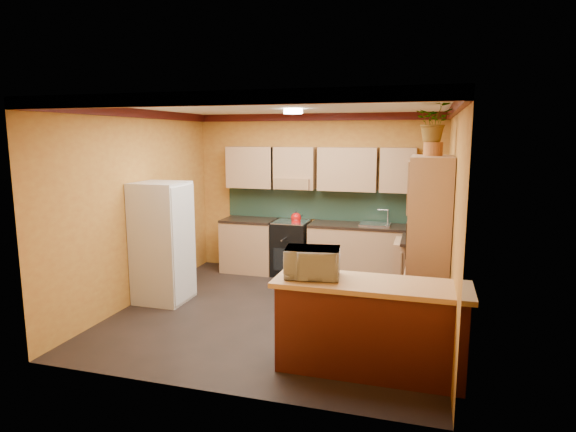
% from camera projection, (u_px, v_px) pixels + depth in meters
% --- Properties ---
extents(room_shell, '(4.24, 4.24, 2.72)m').
position_uv_depth(room_shell, '(288.00, 155.00, 6.33)').
color(room_shell, black).
rests_on(room_shell, ground).
extents(base_cabinets_back, '(3.65, 0.60, 0.88)m').
position_uv_depth(base_cabinets_back, '(327.00, 251.00, 7.98)').
color(base_cabinets_back, tan).
rests_on(base_cabinets_back, ground).
extents(countertop_back, '(3.65, 0.62, 0.04)m').
position_uv_depth(countertop_back, '(328.00, 224.00, 7.90)').
color(countertop_back, black).
rests_on(countertop_back, base_cabinets_back).
extents(stove, '(0.58, 0.58, 0.91)m').
position_uv_depth(stove, '(291.00, 248.00, 8.15)').
color(stove, black).
rests_on(stove, ground).
extents(kettle, '(0.18, 0.18, 0.18)m').
position_uv_depth(kettle, '(296.00, 217.00, 7.98)').
color(kettle, red).
rests_on(kettle, stove).
extents(sink, '(0.48, 0.40, 0.03)m').
position_uv_depth(sink, '(375.00, 224.00, 7.68)').
color(sink, silver).
rests_on(sink, countertop_back).
extents(base_cabinets_right, '(0.60, 0.80, 0.88)m').
position_uv_depth(base_cabinets_right, '(423.00, 273.00, 6.72)').
color(base_cabinets_right, tan).
rests_on(base_cabinets_right, ground).
extents(countertop_right, '(0.62, 0.80, 0.04)m').
position_uv_depth(countertop_right, '(424.00, 241.00, 6.65)').
color(countertop_right, black).
rests_on(countertop_right, base_cabinets_right).
extents(fridge, '(0.68, 0.66, 1.70)m').
position_uv_depth(fridge, '(162.00, 242.00, 6.78)').
color(fridge, silver).
rests_on(fridge, ground).
extents(pantry, '(0.48, 0.90, 2.10)m').
position_uv_depth(pantry, '(428.00, 244.00, 5.77)').
color(pantry, tan).
rests_on(pantry, ground).
extents(fern_pot, '(0.22, 0.22, 0.16)m').
position_uv_depth(fern_pot, '(433.00, 149.00, 5.64)').
color(fern_pot, brown).
rests_on(fern_pot, pantry).
extents(fern, '(0.43, 0.37, 0.47)m').
position_uv_depth(fern, '(434.00, 122.00, 5.58)').
color(fern, tan).
rests_on(fern, fern_pot).
extents(breakfast_bar, '(1.80, 0.55, 0.88)m').
position_uv_depth(breakfast_bar, '(370.00, 330.00, 4.75)').
color(breakfast_bar, '#551F13').
rests_on(breakfast_bar, ground).
extents(bar_top, '(1.90, 0.65, 0.05)m').
position_uv_depth(bar_top, '(371.00, 284.00, 4.67)').
color(bar_top, tan).
rests_on(bar_top, breakfast_bar).
extents(microwave, '(0.59, 0.44, 0.30)m').
position_uv_depth(microwave, '(312.00, 263.00, 4.81)').
color(microwave, silver).
rests_on(microwave, bar_top).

